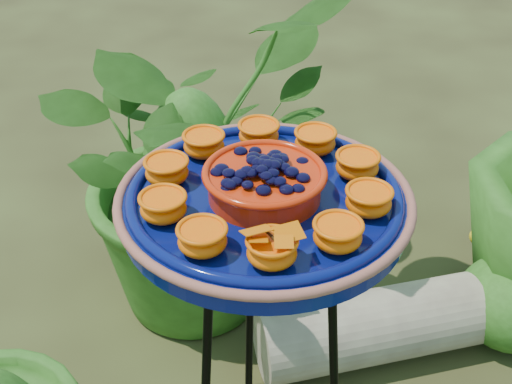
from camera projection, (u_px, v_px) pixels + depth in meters
tripod_stand at (263, 368)px, 1.25m from camera, size 0.38×0.38×0.83m
feeder_dish at (264, 197)px, 1.05m from camera, size 0.53×0.53×0.10m
driftwood_log at (370, 327)px, 1.90m from camera, size 0.63×0.40×0.20m
shrub_back_left at (191, 156)px, 1.92m from camera, size 1.05×1.09×0.93m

